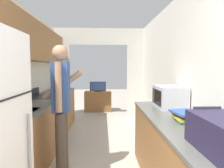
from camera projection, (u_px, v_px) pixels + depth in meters
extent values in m
cube|color=brown|center=(33.00, 42.00, 3.46)|extent=(0.32, 3.58, 0.66)
cube|color=silver|center=(192.00, 82.00, 2.59)|extent=(0.06, 7.24, 2.50)
cube|color=silver|center=(58.00, 82.00, 5.54)|extent=(0.65, 0.06, 2.05)
cube|color=silver|center=(138.00, 82.00, 5.64)|extent=(0.65, 0.06, 2.05)
cube|color=silver|center=(98.00, 37.00, 5.48)|extent=(2.90, 0.06, 0.45)
cube|color=brown|center=(21.00, 144.00, 2.63)|extent=(0.60, 1.65, 0.85)
cube|color=#565651|center=(20.00, 112.00, 2.59)|extent=(0.62, 1.66, 0.03)
cube|color=brown|center=(58.00, 109.00, 4.80)|extent=(0.60, 1.16, 0.85)
cube|color=#565651|center=(58.00, 91.00, 4.77)|extent=(0.62, 1.17, 0.03)
cube|color=#9EA3A8|center=(19.00, 111.00, 2.57)|extent=(0.42, 0.44, 0.00)
cube|color=brown|center=(179.00, 162.00, 2.16)|extent=(0.60, 2.25, 0.85)
cube|color=#565651|center=(180.00, 122.00, 2.12)|extent=(0.62, 2.28, 0.03)
cube|color=black|center=(12.00, 98.00, 1.36)|extent=(0.01, 0.73, 0.01)
cylinder|color=#99999E|center=(30.00, 154.00, 1.65)|extent=(0.02, 0.02, 0.69)
cube|color=black|center=(48.00, 119.00, 3.84)|extent=(0.62, 0.77, 0.88)
cube|color=black|center=(64.00, 119.00, 3.85)|extent=(0.01, 0.52, 0.26)
cylinder|color=#B7B7BC|center=(65.00, 108.00, 3.83)|extent=(0.02, 0.62, 0.02)
cube|color=black|center=(31.00, 93.00, 3.78)|extent=(0.04, 0.77, 0.14)
cylinder|color=#232328|center=(51.00, 98.00, 3.64)|extent=(0.16, 0.16, 0.01)
cylinder|color=#232328|center=(56.00, 95.00, 3.97)|extent=(0.16, 0.16, 0.01)
cylinder|color=#232328|center=(38.00, 98.00, 3.62)|extent=(0.16, 0.16, 0.01)
cylinder|color=#232328|center=(43.00, 95.00, 3.96)|extent=(0.16, 0.16, 0.01)
cylinder|color=#4C4238|center=(61.00, 147.00, 2.54)|extent=(0.13, 0.13, 0.86)
cylinder|color=#4C4238|center=(63.00, 142.00, 2.71)|extent=(0.13, 0.13, 0.86)
cube|color=#335193|center=(61.00, 87.00, 2.56)|extent=(0.21, 0.21, 0.64)
cylinder|color=tan|center=(58.00, 87.00, 2.42)|extent=(0.08, 0.08, 0.61)
cylinder|color=tan|center=(63.00, 85.00, 2.71)|extent=(0.55, 0.09, 0.42)
sphere|color=tan|center=(60.00, 53.00, 2.52)|extent=(0.20, 0.20, 0.20)
cube|color=#2D2D33|center=(207.00, 113.00, 1.58)|extent=(0.22, 0.02, 0.10)
cube|color=#B7B7BC|center=(170.00, 97.00, 2.77)|extent=(0.36, 0.52, 0.30)
cube|color=black|center=(158.00, 97.00, 2.71)|extent=(0.01, 0.31, 0.20)
cube|color=#38383D|center=(153.00, 95.00, 2.93)|extent=(0.01, 0.10, 0.21)
cube|color=#33894C|center=(187.00, 121.00, 2.04)|extent=(0.23, 0.26, 0.03)
cube|color=gold|center=(185.00, 118.00, 2.04)|extent=(0.19, 0.26, 0.03)
cube|color=black|center=(185.00, 115.00, 2.04)|extent=(0.20, 0.32, 0.03)
cube|color=#2D4C99|center=(186.00, 113.00, 2.03)|extent=(0.27, 0.32, 0.02)
cube|color=brown|center=(98.00, 101.00, 6.52)|extent=(0.86, 0.42, 0.64)
cube|color=black|center=(98.00, 91.00, 6.45)|extent=(0.23, 0.16, 0.02)
cube|color=black|center=(98.00, 86.00, 6.44)|extent=(0.51, 0.04, 0.30)
cube|color=navy|center=(98.00, 86.00, 6.41)|extent=(0.47, 0.01, 0.27)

